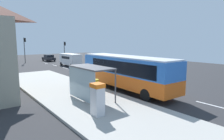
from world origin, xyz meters
name	(u,v)px	position (x,y,z in m)	size (l,w,h in m)	color
ground_plane	(78,72)	(0.00, 14.00, -0.02)	(56.00, 92.00, 0.04)	#2D2D30
sidewalk_platform	(76,95)	(-6.40, 2.00, 0.09)	(6.20, 30.00, 0.18)	#ADAAA3
lane_stripe_seg_0	(211,105)	(0.25, -6.00, 0.01)	(0.16, 2.20, 0.01)	silver
lane_stripe_seg_1	(156,91)	(0.25, -1.00, 0.01)	(0.16, 2.20, 0.01)	silver
lane_stripe_seg_2	(121,82)	(0.25, 4.00, 0.01)	(0.16, 2.20, 0.01)	silver
lane_stripe_seg_3	(97,76)	(0.25, 9.00, 0.01)	(0.16, 2.20, 0.01)	silver
lane_stripe_seg_4	(79,72)	(0.25, 14.00, 0.01)	(0.16, 2.20, 0.01)	silver
lane_stripe_seg_5	(65,68)	(0.25, 19.00, 0.01)	(0.16, 2.20, 0.01)	silver
lane_stripe_seg_6	(55,65)	(0.25, 24.00, 0.01)	(0.16, 2.20, 0.01)	silver
lane_stripe_seg_7	(46,63)	(0.25, 29.00, 0.01)	(0.16, 2.20, 0.01)	silver
bus	(125,71)	(-1.71, 1.11, 1.84)	(2.67, 11.05, 3.21)	orange
white_van	(70,59)	(2.20, 21.01, 1.34)	(2.18, 5.26, 2.30)	white
sedan_near	(49,58)	(2.30, 32.85, 0.79)	(1.87, 4.42, 1.52)	black
ticket_machine	(98,99)	(-7.56, -3.07, 1.17)	(0.66, 0.76, 1.94)	silver
recycling_bin_yellow	(96,84)	(-4.20, 2.33, 0.66)	(0.52, 0.52, 0.95)	yellow
recycling_bin_green	(92,83)	(-4.20, 3.03, 0.66)	(0.52, 0.52, 0.95)	green
traffic_light_near_side	(65,48)	(5.50, 30.87, 3.06)	(0.49, 0.28, 4.57)	#2D2D2D
traffic_light_far_side	(25,46)	(-3.10, 31.67, 3.56)	(0.49, 0.28, 5.39)	#2D2D2D
bus_shelter	(87,75)	(-6.41, 0.05, 2.10)	(1.80, 4.00, 2.50)	#4C4C51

